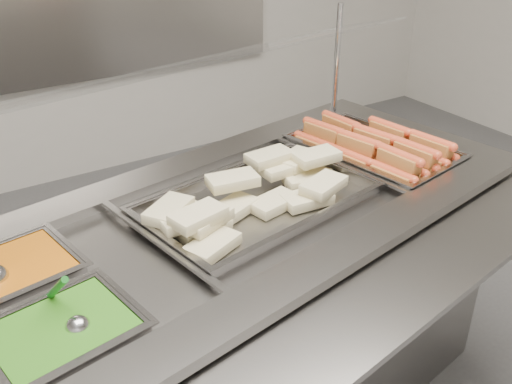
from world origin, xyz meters
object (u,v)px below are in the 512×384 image
pan_hotdogs (372,157)px  serving_spoon (74,320)px  steam_counter (245,321)px  pan_wraps (258,205)px  sneeze_guard (193,68)px

pan_hotdogs → serving_spoon: bearing=-163.4°
steam_counter → pan_hotdogs: pan_hotdogs is taller
pan_hotdogs → serving_spoon: size_ratio=3.52×
serving_spoon → steam_counter: bearing=23.4°
pan_wraps → serving_spoon: serving_spoon is taller
steam_counter → serving_spoon: (-0.53, -0.23, 0.42)m
steam_counter → pan_wraps: size_ratio=2.70×
pan_wraps → serving_spoon: bearing=-157.7°
steam_counter → sneeze_guard: bearing=99.7°
pan_hotdogs → serving_spoon: 1.15m
pan_hotdogs → serving_spoon: serving_spoon is taller
steam_counter → serving_spoon: serving_spoon is taller
steam_counter → pan_wraps: bearing=9.7°
sneeze_guard → pan_hotdogs: size_ratio=2.79×
pan_hotdogs → serving_spoon: (-1.10, -0.33, 0.05)m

